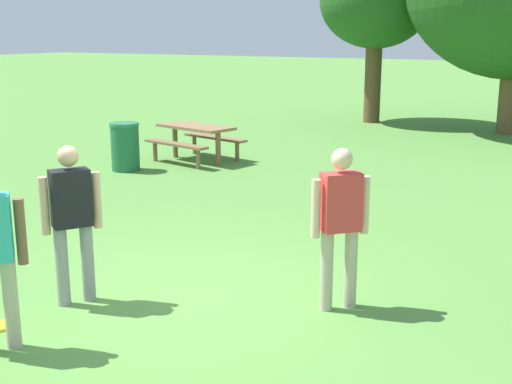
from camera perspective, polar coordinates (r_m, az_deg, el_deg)
name	(u,v)px	position (r m, az deg, el deg)	size (l,w,h in m)	color
ground_plane	(174,301)	(7.11, -6.98, -9.20)	(120.00, 120.00, 0.00)	#568E3D
person_thrower	(340,218)	(6.64, 7.16, -2.23)	(0.46, 0.46, 1.64)	#B7AD93
person_bystander	(72,214)	(6.98, -15.37, -1.84)	(0.39, 0.53, 1.64)	gray
picnic_table_near	(196,135)	(14.43, -5.13, 4.83)	(1.97, 1.76, 0.77)	olive
trash_can_beside_table	(125,147)	(13.67, -11.05, 3.81)	(0.59, 0.59, 0.96)	#1E663D
tree_tall_left	(376,1)	(20.84, 10.15, 15.63)	(3.32, 3.32, 5.02)	brown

